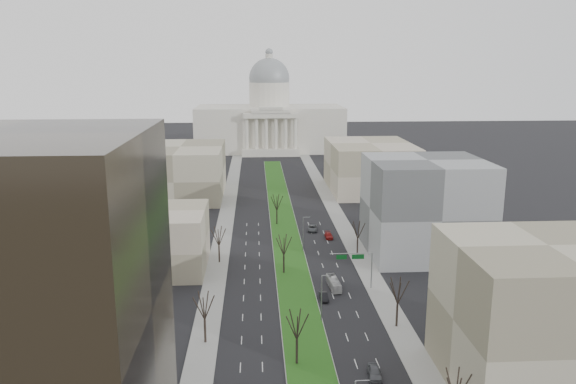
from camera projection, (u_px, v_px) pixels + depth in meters
name	position (u px, v px, depth m)	size (l,w,h in m)	color
ground	(284.00, 224.00, 167.78)	(600.00, 600.00, 0.00)	black
median	(284.00, 225.00, 166.78)	(8.00, 222.03, 0.20)	#999993
sidewalk_left	(220.00, 253.00, 142.44)	(5.00, 330.00, 0.15)	gray
sidewalk_right	(356.00, 250.00, 144.45)	(5.00, 330.00, 0.15)	gray
capitol	(270.00, 120.00, 309.67)	(80.00, 46.00, 55.00)	beige
building_beige_left	(150.00, 240.00, 130.26)	(26.00, 22.00, 14.00)	#9E957A
building_tan_right	(541.00, 317.00, 81.61)	(26.00, 24.00, 22.00)	gray
building_grey_right	(425.00, 207.00, 139.82)	(28.00, 26.00, 24.00)	#595C5E
building_far_left	(181.00, 171.00, 202.67)	(30.00, 40.00, 18.00)	gray
building_far_right	(370.00, 167.00, 211.57)	(30.00, 40.00, 18.00)	#9E957A
tree_left_mid	(204.00, 305.00, 95.18)	(5.40, 5.40, 9.72)	black
tree_left_far	(219.00, 236.00, 134.13)	(5.28, 5.28, 9.50)	black
tree_right_mid	(398.00, 290.00, 101.02)	(5.52, 5.52, 9.94)	black
tree_right_far	(358.00, 229.00, 140.07)	(5.04, 5.04, 9.07)	black
tree_median_a	(297.00, 324.00, 88.27)	(5.40, 5.40, 9.72)	black
tree_median_b	(284.00, 244.00, 127.19)	(5.40, 5.40, 9.72)	black
tree_median_c	(277.00, 202.00, 166.10)	(5.40, 5.40, 9.72)	black
streetlamp_median_b	(322.00, 297.00, 103.68)	(1.90, 0.20, 9.16)	gray
streetlamp_median_c	(303.00, 233.00, 142.60)	(1.90, 0.20, 9.16)	gray
mast_arm_signs	(359.00, 262.00, 118.58)	(9.12, 0.24, 8.09)	gray
car_grey_near	(374.00, 372.00, 85.99)	(1.93, 4.80, 1.63)	#4C4E54
car_black	(324.00, 297.00, 114.15)	(1.51, 4.32, 1.42)	black
car_red	(329.00, 236.00, 154.55)	(2.00, 4.91, 1.42)	maroon
car_grey_far	(313.00, 228.00, 161.29)	(2.56, 5.56, 1.54)	#4E5256
box_van	(334.00, 283.00, 120.04)	(1.84, 7.88, 2.19)	silver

